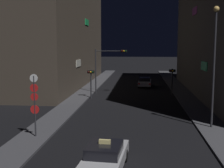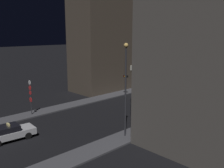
% 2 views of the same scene
% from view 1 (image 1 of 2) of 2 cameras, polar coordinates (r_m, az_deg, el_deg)
% --- Properties ---
extents(sidewalk_left, '(2.32, 64.24, 0.14)m').
position_cam_1_polar(sidewalk_left, '(39.53, -4.92, -1.43)').
color(sidewalk_left, '#424247').
rests_on(sidewalk_left, ground_plane).
extents(sidewalk_right, '(2.32, 64.24, 0.14)m').
position_cam_1_polar(sidewalk_right, '(39.27, 13.22, -1.65)').
color(sidewalk_right, '#424247').
rests_on(sidewalk_right, ground_plane).
extents(building_facade_left, '(6.40, 33.46, 20.82)m').
position_cam_1_polar(building_facade_left, '(47.34, -8.72, 12.52)').
color(building_facade_left, '#473D33').
rests_on(building_facade_left, ground_plane).
extents(taxi, '(2.14, 4.57, 1.62)m').
position_cam_1_polar(taxi, '(14.98, -1.33, -13.71)').
color(taxi, '#B7B7BC').
rests_on(taxi, ground_plane).
extents(far_car, '(1.98, 4.52, 1.42)m').
position_cam_1_polar(far_car, '(44.38, 6.26, 0.39)').
color(far_car, '#B7B7BC').
rests_on(far_car, ground_plane).
extents(traffic_light_overhead, '(4.06, 0.42, 5.65)m').
position_cam_1_polar(traffic_light_overhead, '(37.79, -0.92, 4.26)').
color(traffic_light_overhead, '#2D2D33').
rests_on(traffic_light_overhead, ground_plane).
extents(traffic_light_left_kerb, '(0.80, 0.42, 3.34)m').
position_cam_1_polar(traffic_light_left_kerb, '(34.39, -4.05, 1.21)').
color(traffic_light_left_kerb, '#2D2D33').
rests_on(traffic_light_left_kerb, ground_plane).
extents(traffic_light_right_kerb, '(0.80, 0.42, 3.23)m').
position_cam_1_polar(traffic_light_right_kerb, '(37.89, 11.40, 1.54)').
color(traffic_light_right_kerb, '#2D2D33').
rests_on(traffic_light_right_kerb, ground_plane).
extents(sign_pole_left, '(0.59, 0.10, 4.14)m').
position_cam_1_polar(sign_pole_left, '(20.18, -14.54, -3.07)').
color(sign_pole_left, '#2D2D33').
rests_on(sign_pole_left, sidewalk_left).
extents(street_lamp_near_block, '(0.41, 0.41, 8.71)m').
position_cam_1_polar(street_lamp_near_block, '(22.68, 18.92, 5.07)').
color(street_lamp_near_block, '#2D2D33').
rests_on(street_lamp_near_block, sidewalk_right).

